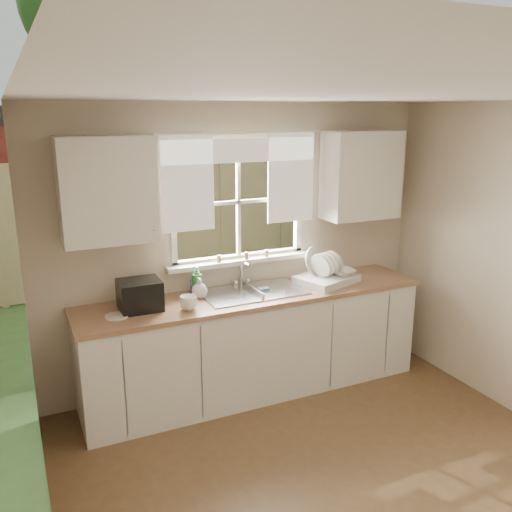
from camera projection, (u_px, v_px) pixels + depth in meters
name	position (u px, v px, depth m)	size (l,w,h in m)	color
ground	(366.00, 510.00, 3.40)	(4.00, 4.00, 0.00)	brown
room_walls	(385.00, 331.00, 3.02)	(3.62, 4.02, 2.50)	beige
ceiling	(392.00, 95.00, 2.75)	(3.60, 4.00, 0.02)	silver
window	(239.00, 221.00, 4.77)	(1.38, 0.16, 1.06)	white
curtains	(241.00, 170.00, 4.61)	(1.50, 0.03, 0.81)	white
base_cabinets	(255.00, 345.00, 4.76)	(3.00, 0.62, 0.87)	silver
countertop	(255.00, 296.00, 4.64)	(3.04, 0.65, 0.04)	#966B4B
upper_cabinet_left	(107.00, 190.00, 4.05)	(0.70, 0.33, 0.80)	silver
upper_cabinet_right	(361.00, 175.00, 4.99)	(0.70, 0.33, 0.80)	silver
wall_outlet	(324.00, 255.00, 5.22)	(0.08, 0.01, 0.12)	beige
sill_jars	(244.00, 256.00, 4.80)	(0.50, 0.04, 0.06)	brown
backyard	(132.00, 53.00, 10.11)	(20.00, 10.00, 6.13)	#335421
sink	(253.00, 300.00, 4.68)	(0.88, 0.52, 0.40)	#B7B7BC
dish_rack	(326.00, 276.00, 4.92)	(0.61, 0.53, 0.32)	silver
bowl	(343.00, 272.00, 4.92)	(0.21, 0.21, 0.05)	silver
soap_bottle_a	(197.00, 281.00, 4.55)	(0.10, 0.10, 0.26)	#2B8638
soap_bottle_b	(195.00, 284.00, 4.61)	(0.07, 0.08, 0.17)	blue
soap_bottle_c	(199.00, 288.00, 4.52)	(0.13, 0.13, 0.17)	beige
saucer	(117.00, 316.00, 4.11)	(0.18, 0.18, 0.01)	silver
cup	(189.00, 303.00, 4.25)	(0.14, 0.14, 0.11)	white
black_appliance	(140.00, 295.00, 4.24)	(0.32, 0.28, 0.24)	black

